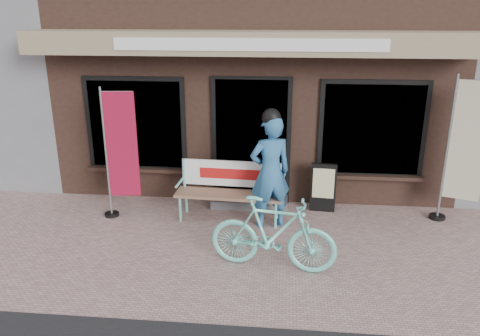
# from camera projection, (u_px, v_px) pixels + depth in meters

# --- Properties ---
(ground) EXTENTS (70.00, 70.00, 0.00)m
(ground) POSITION_uv_depth(u_px,v_px,m) (240.00, 256.00, 6.46)
(ground) COLOR tan
(ground) RESTS_ON ground
(storefront) EXTENTS (7.00, 6.77, 6.00)m
(storefront) POSITION_uv_depth(u_px,v_px,m) (262.00, 21.00, 10.17)
(storefront) COLOR black
(storefront) RESTS_ON ground
(bench) EXTENTS (1.74, 0.53, 0.93)m
(bench) POSITION_uv_depth(u_px,v_px,m) (230.00, 186.00, 7.50)
(bench) COLOR #71DDCC
(bench) RESTS_ON ground
(person) EXTENTS (0.75, 0.63, 1.87)m
(person) POSITION_uv_depth(u_px,v_px,m) (270.00, 170.00, 7.10)
(person) COLOR #2A6293
(person) RESTS_ON ground
(bicycle) EXTENTS (1.71, 0.71, 1.00)m
(bicycle) POSITION_uv_depth(u_px,v_px,m) (273.00, 234.00, 6.01)
(bicycle) COLOR #71DDCC
(bicycle) RESTS_ON ground
(nobori_red) EXTENTS (0.63, 0.26, 2.13)m
(nobori_red) POSITION_uv_depth(u_px,v_px,m) (120.00, 152.00, 7.38)
(nobori_red) COLOR gray
(nobori_red) RESTS_ON ground
(nobori_cream) EXTENTS (0.69, 0.37, 2.34)m
(nobori_cream) POSITION_uv_depth(u_px,v_px,m) (464.00, 149.00, 7.14)
(nobori_cream) COLOR gray
(nobori_cream) RESTS_ON ground
(menu_stand) EXTENTS (0.42, 0.13, 0.83)m
(menu_stand) POSITION_uv_depth(u_px,v_px,m) (323.00, 187.00, 7.78)
(menu_stand) COLOR black
(menu_stand) RESTS_ON ground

